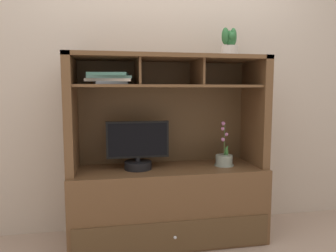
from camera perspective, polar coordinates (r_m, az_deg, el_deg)
name	(u,v)px	position (r m, az deg, el deg)	size (l,w,h in m)	color
floor_plane	(168,239)	(2.69, 0.00, -19.75)	(6.00, 6.00, 0.02)	tan
back_wall	(162,64)	(2.70, -1.15, 11.20)	(6.00, 0.02, 2.80)	beige
media_console	(168,184)	(2.53, -0.03, -10.48)	(1.49, 0.55, 1.44)	brown
tv_monitor	(138,149)	(2.40, -5.48, -4.18)	(0.47, 0.21, 0.37)	black
potted_orchid	(224,159)	(2.56, 10.13, -5.90)	(0.15, 0.15, 0.35)	#919E90
magazine_stack_left	(109,78)	(2.33, -10.60, 8.47)	(0.34, 0.33, 0.08)	slate
potted_succulent	(230,45)	(2.56, 11.09, 14.30)	(0.15, 0.15, 0.22)	silver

